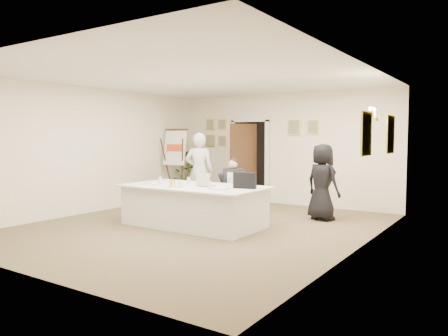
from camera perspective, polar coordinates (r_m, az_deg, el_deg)
floor at (r=8.35m, az=-3.28°, el=-7.68°), size 7.00×7.00×0.00m
ceiling at (r=8.25m, az=-3.35°, el=11.73°), size 6.00×7.00×0.02m
wall_back at (r=11.18m, az=7.51°, el=2.48°), size 6.00×0.10×2.80m
wall_front at (r=5.78m, az=-24.60°, el=0.77°), size 6.00×0.10×2.80m
wall_left at (r=10.26m, az=-16.86°, el=2.21°), size 0.10×7.00×2.80m
wall_right at (r=6.82m, az=17.30°, el=1.39°), size 0.10×7.00×2.80m
doorway at (r=11.46m, az=3.13°, el=0.76°), size 1.14×0.86×2.20m
pictures_back_wall at (r=11.53m, az=3.87°, el=4.79°), size 3.40×0.06×0.80m
pictures_right_wall at (r=7.98m, az=19.56°, el=4.21°), size 0.06×2.20×0.80m
wall_sconce at (r=8.01m, az=19.13°, el=6.72°), size 0.20×0.30×0.24m
conference_table at (r=8.38m, az=-3.96°, el=-4.91°), size 2.76×1.47×0.78m
seated_man at (r=9.04m, az=1.11°, el=-2.67°), size 0.61×0.64×1.28m
flip_chart at (r=11.73m, az=-6.14°, el=-0.03°), size 0.67×0.45×1.88m
standing_man at (r=10.20m, az=-3.26°, el=-0.45°), size 0.78×0.68×1.80m
standing_woman at (r=9.14m, az=12.72°, el=-1.80°), size 0.88×0.72×1.56m
potted_palm at (r=12.45m, az=-4.74°, el=-0.72°), size 1.28×1.14×1.34m
laptop at (r=8.23m, az=-2.30°, el=-1.41°), size 0.35×0.37×0.28m
laptop_bag at (r=7.85m, az=2.72°, el=-1.64°), size 0.43×0.18×0.29m
paper_stack at (r=7.72m, az=-0.62°, el=-2.69°), size 0.33×0.27×0.03m
plate_left at (r=8.65m, az=-10.19°, el=-2.08°), size 0.22×0.22×0.01m
plate_mid at (r=8.44m, az=-8.88°, el=-2.22°), size 0.23×0.23×0.01m
plate_near at (r=8.09m, az=-6.68°, el=-2.46°), size 0.22×0.22×0.01m
glass_a at (r=8.71m, az=-8.31°, el=-1.60°), size 0.07×0.07×0.14m
glass_b at (r=8.04m, az=-5.74°, el=-2.05°), size 0.07×0.07×0.14m
glass_c at (r=7.78m, az=-1.94°, el=-2.23°), size 0.07×0.07×0.14m
glass_d at (r=8.59m, az=-4.63°, el=-1.65°), size 0.07×0.07×0.14m
oj_glass at (r=8.09m, az=-6.96°, el=-2.06°), size 0.07×0.07×0.13m
steel_jug at (r=8.46m, az=-6.72°, el=-1.86°), size 0.13×0.13×0.11m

